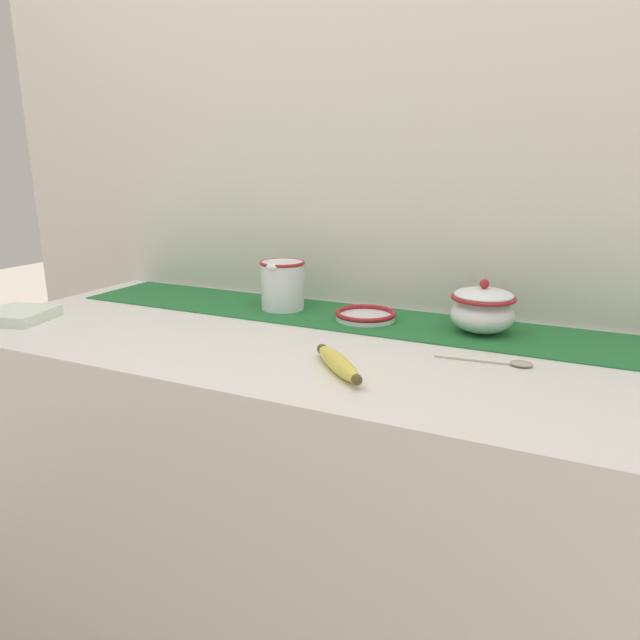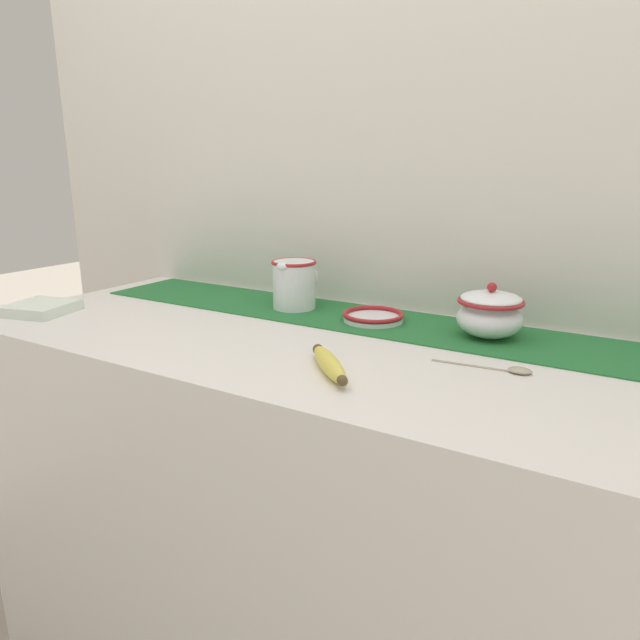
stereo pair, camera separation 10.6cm
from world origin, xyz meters
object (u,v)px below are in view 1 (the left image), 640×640
at_px(cream_pitcher, 283,283).
at_px(napkin_stack, 18,315).
at_px(small_dish, 366,315).
at_px(banana, 338,363).
at_px(sugar_bowl, 483,309).
at_px(spoon, 515,363).

distance_m(cream_pitcher, napkin_stack, 0.61).
xyz_separation_m(cream_pitcher, small_dish, (0.22, -0.01, -0.05)).
bearing_deg(napkin_stack, banana, 0.39).
xyz_separation_m(banana, napkin_stack, (-0.80, -0.01, -0.00)).
distance_m(sugar_bowl, banana, 0.39).
distance_m(spoon, napkin_stack, 1.08).
bearing_deg(cream_pitcher, sugar_bowl, -0.17).
distance_m(banana, spoon, 0.32).
height_order(cream_pitcher, sugar_bowl, cream_pitcher).
bearing_deg(small_dish, napkin_stack, -154.87).
relative_size(sugar_bowl, napkin_stack, 0.99).
xyz_separation_m(sugar_bowl, small_dish, (-0.26, -0.01, -0.04)).
bearing_deg(napkin_stack, cream_pitcher, 34.88).
distance_m(sugar_bowl, napkin_stack, 1.04).
height_order(cream_pitcher, spoon, cream_pitcher).
bearing_deg(small_dish, spoon, -25.84).
bearing_deg(cream_pitcher, banana, -49.07).
bearing_deg(sugar_bowl, banana, -117.85).
distance_m(small_dish, spoon, 0.39).
relative_size(small_dish, napkin_stack, 1.03).
distance_m(cream_pitcher, banana, 0.46).
bearing_deg(napkin_stack, spoon, 8.98).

